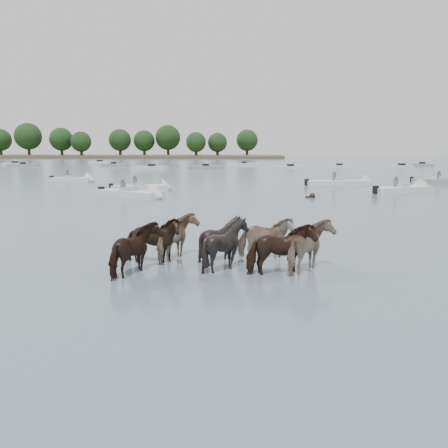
{
  "coord_description": "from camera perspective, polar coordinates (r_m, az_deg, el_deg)",
  "views": [
    {
      "loc": [
        2.59,
        -12.85,
        3.48
      ],
      "look_at": [
        1.43,
        1.43,
        1.1
      ],
      "focal_mm": 36.66,
      "sensor_mm": 36.0,
      "label": 1
    }
  ],
  "objects": [
    {
      "name": "ground",
      "position": [
        13.56,
        -6.55,
        -5.5
      ],
      "size": [
        400.0,
        400.0,
        0.0
      ],
      "primitive_type": "plane",
      "color": "#495E69",
      "rests_on": "ground"
    },
    {
      "name": "shoreline",
      "position": [
        178.32,
        -19.57,
        7.95
      ],
      "size": [
        160.0,
        30.0,
        1.0
      ],
      "primitive_type": "cube",
      "color": "#4C4233",
      "rests_on": "ground"
    },
    {
      "name": "pony_herd",
      "position": [
        13.58,
        -0.41,
        -2.59
      ],
      "size": [
        6.49,
        3.52,
        1.59
      ],
      "color": "black",
      "rests_on": "ground"
    },
    {
      "name": "swimming_pony",
      "position": [
        33.18,
        10.86,
        3.42
      ],
      "size": [
        0.72,
        0.44,
        0.44
      ],
      "color": "black",
      "rests_on": "ground"
    },
    {
      "name": "motorboat_a",
      "position": [
        38.41,
        -9.36,
        4.45
      ],
      "size": [
        5.27,
        2.92,
        1.92
      ],
      "rotation": [
        0.0,
        0.0,
        0.28
      ],
      "color": "silver",
      "rests_on": "ground"
    },
    {
      "name": "motorboat_b",
      "position": [
        33.05,
        -10.78,
        3.62
      ],
      "size": [
        5.92,
        3.95,
        1.92
      ],
      "rotation": [
        0.0,
        0.0,
        -0.45
      ],
      "color": "silver",
      "rests_on": "ground"
    },
    {
      "name": "motorboat_c",
      "position": [
        45.01,
        15.06,
        4.97
      ],
      "size": [
        6.93,
        3.12,
        1.92
      ],
      "rotation": [
        0.0,
        0.0,
        0.24
      ],
      "color": "silver",
      "rests_on": "ground"
    },
    {
      "name": "motorboat_d",
      "position": [
        39.45,
        21.91,
        4.03
      ],
      "size": [
        5.78,
        4.48,
        1.92
      ],
      "rotation": [
        0.0,
        0.0,
        0.57
      ],
      "color": "silver",
      "rests_on": "ground"
    },
    {
      "name": "motorboat_f",
      "position": [
        49.92,
        -17.74,
        5.26
      ],
      "size": [
        4.96,
        1.8,
        1.92
      ],
      "rotation": [
        0.0,
        0.0,
        -0.04
      ],
      "color": "silver",
      "rests_on": "ground"
    },
    {
      "name": "distant_flotilla",
      "position": [
        87.91,
        2.73,
        7.33
      ],
      "size": [
        101.99,
        28.88,
        0.93
      ],
      "color": "silver",
      "rests_on": "ground"
    },
    {
      "name": "treeline",
      "position": [
        177.9,
        -20.8,
        9.82
      ],
      "size": [
        146.89,
        20.85,
        12.48
      ],
      "color": "#382619",
      "rests_on": "ground"
    }
  ]
}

